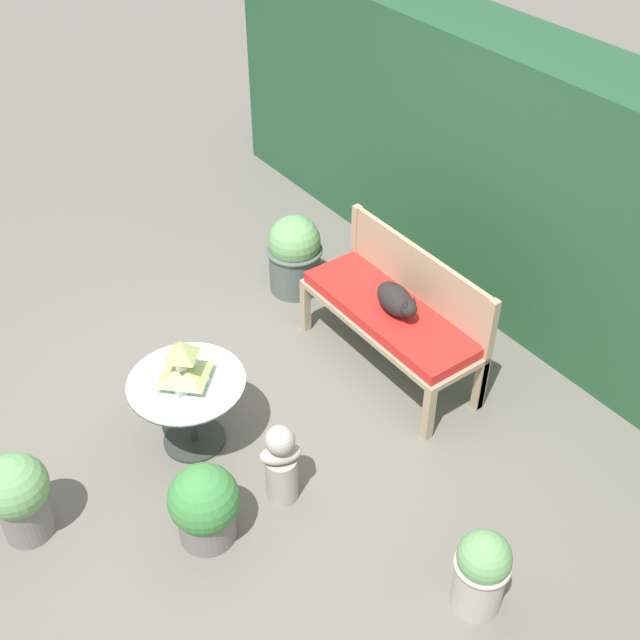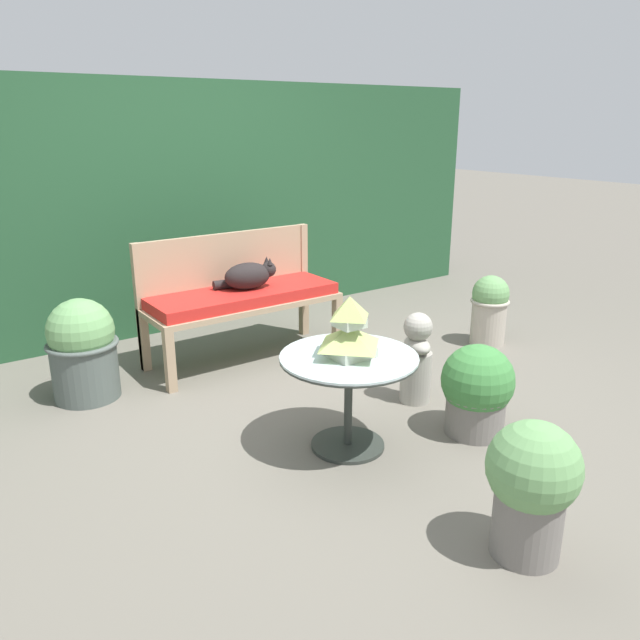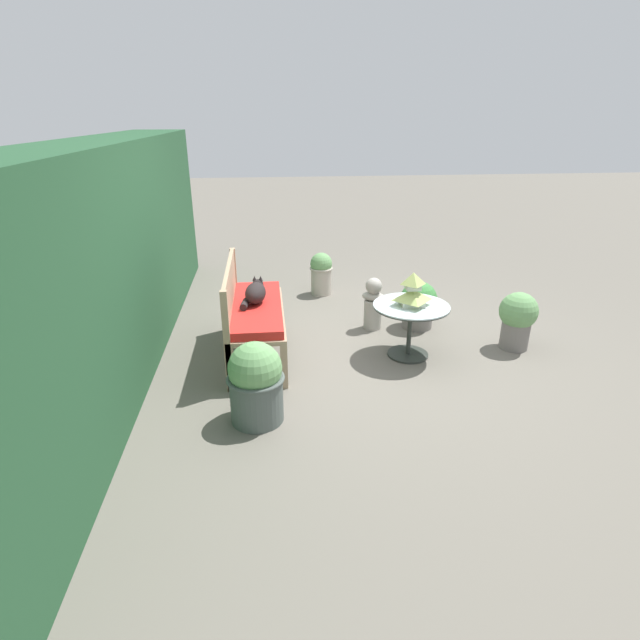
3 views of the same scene
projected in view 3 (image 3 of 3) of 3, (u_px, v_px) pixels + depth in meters
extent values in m
plane|color=#666056|center=(355.00, 352.00, 4.99)|extent=(30.00, 30.00, 0.00)
cube|color=#234C2D|center=(105.00, 262.00, 4.38)|extent=(6.40, 0.70, 2.00)
cube|color=tan|center=(284.00, 366.00, 4.26)|extent=(0.06, 0.06, 0.41)
cube|color=tan|center=(279.00, 309.00, 5.50)|extent=(0.06, 0.06, 0.41)
cube|color=tan|center=(230.00, 369.00, 4.21)|extent=(0.06, 0.06, 0.41)
cube|color=tan|center=(237.00, 311.00, 5.45)|extent=(0.06, 0.06, 0.41)
cube|color=tan|center=(257.00, 314.00, 4.77)|extent=(1.41, 0.51, 0.04)
cube|color=red|center=(256.00, 308.00, 4.75)|extent=(1.35, 0.47, 0.08)
cube|color=tan|center=(227.00, 343.00, 4.12)|extent=(0.06, 0.06, 0.91)
cube|color=tan|center=(235.00, 289.00, 5.36)|extent=(0.06, 0.06, 0.91)
cube|color=tan|center=(230.00, 286.00, 4.64)|extent=(1.35, 0.04, 0.38)
ellipsoid|color=black|center=(256.00, 293.00, 4.73)|extent=(0.36, 0.24, 0.19)
sphere|color=black|center=(258.00, 285.00, 4.87)|extent=(0.11, 0.11, 0.11)
cone|color=black|center=(254.00, 278.00, 4.85)|extent=(0.04, 0.04, 0.05)
cone|color=black|center=(261.00, 278.00, 4.85)|extent=(0.04, 0.04, 0.05)
cylinder|color=black|center=(245.00, 304.00, 4.63)|extent=(0.19, 0.09, 0.07)
cylinder|color=#2D332D|center=(408.00, 354.00, 4.91)|extent=(0.40, 0.40, 0.02)
cylinder|color=#2D332D|center=(409.00, 331.00, 4.82)|extent=(0.04, 0.04, 0.52)
cylinder|color=silver|center=(411.00, 306.00, 4.72)|extent=(0.73, 0.73, 0.01)
torus|color=#2D332D|center=(411.00, 307.00, 4.72)|extent=(0.73, 0.73, 0.02)
cube|color=#B2BCA8|center=(412.00, 302.00, 4.70)|extent=(0.21, 0.21, 0.05)
pyramid|color=#A8BC66|center=(412.00, 294.00, 4.67)|extent=(0.29, 0.29, 0.10)
cube|color=#B2BCA8|center=(413.00, 287.00, 4.64)|extent=(0.13, 0.13, 0.05)
pyramid|color=#A8BC66|center=(413.00, 278.00, 4.61)|extent=(0.18, 0.18, 0.11)
cylinder|color=#A39E93|center=(373.00, 314.00, 5.48)|extent=(0.19, 0.19, 0.32)
ellipsoid|color=#A39E93|center=(373.00, 296.00, 5.40)|extent=(0.22, 0.28, 0.10)
sphere|color=#A39E93|center=(374.00, 286.00, 5.35)|extent=(0.18, 0.18, 0.18)
cylinder|color=#4C5651|center=(257.00, 398.00, 3.81)|extent=(0.41, 0.41, 0.37)
torus|color=#4C5651|center=(256.00, 378.00, 3.75)|extent=(0.44, 0.44, 0.03)
sphere|color=#66995B|center=(255.00, 368.00, 3.71)|extent=(0.41, 0.41, 0.41)
cylinder|color=slate|center=(515.00, 332.00, 5.01)|extent=(0.28, 0.28, 0.34)
torus|color=slate|center=(517.00, 318.00, 4.95)|extent=(0.31, 0.31, 0.03)
sphere|color=#66995B|center=(519.00, 311.00, 4.92)|extent=(0.37, 0.37, 0.37)
cylinder|color=#ADA393|center=(321.00, 281.00, 6.53)|extent=(0.27, 0.27, 0.36)
torus|color=#ADA393|center=(321.00, 268.00, 6.46)|extent=(0.30, 0.30, 0.03)
sphere|color=#66995B|center=(321.00, 264.00, 6.44)|extent=(0.28, 0.28, 0.28)
cylinder|color=slate|center=(417.00, 316.00, 5.52)|extent=(0.33, 0.33, 0.25)
torus|color=slate|center=(418.00, 307.00, 5.48)|extent=(0.36, 0.36, 0.03)
sphere|color=#3D7F3D|center=(419.00, 300.00, 5.45)|extent=(0.41, 0.41, 0.41)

